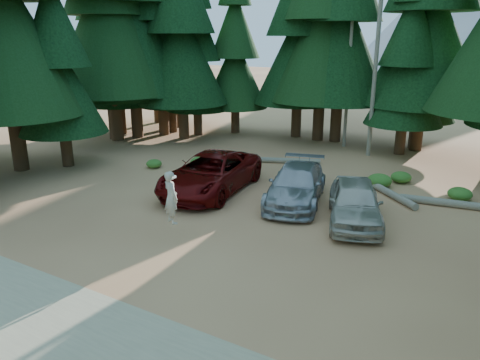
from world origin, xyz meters
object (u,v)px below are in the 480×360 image
(red_pickup, at_px, (211,173))
(log_right, at_px, (464,205))
(silver_minivan_center, at_px, (296,185))
(frisbee_player, at_px, (171,197))
(log_left, at_px, (282,160))
(log_mid, at_px, (389,193))
(silver_minivan_right, at_px, (355,202))

(red_pickup, bearing_deg, log_right, 11.51)
(silver_minivan_center, height_order, frisbee_player, frisbee_player)
(red_pickup, distance_m, silver_minivan_center, 3.99)
(silver_minivan_center, xyz_separation_m, frisbee_player, (-2.26, -5.57, 0.73))
(red_pickup, distance_m, log_left, 6.17)
(log_mid, bearing_deg, silver_minivan_right, -53.70)
(log_right, bearing_deg, log_mid, 171.49)
(log_right, bearing_deg, frisbee_player, -144.11)
(red_pickup, xyz_separation_m, log_right, (10.27, 3.48, -0.71))
(log_left, distance_m, log_mid, 7.04)
(log_left, xyz_separation_m, log_mid, (6.54, -2.60, 0.01))
(red_pickup, height_order, log_right, red_pickup)
(silver_minivan_center, bearing_deg, frisbee_player, -127.40)
(log_left, bearing_deg, log_right, -37.88)
(silver_minivan_center, distance_m, log_left, 6.36)
(log_right, bearing_deg, silver_minivan_center, -164.44)
(log_mid, relative_size, log_right, 0.75)
(red_pickup, xyz_separation_m, log_mid, (7.20, 3.49, -0.72))
(silver_minivan_center, relative_size, log_right, 1.06)
(log_left, height_order, log_right, log_right)
(log_mid, xyz_separation_m, log_right, (3.07, -0.01, 0.00))
(log_right, bearing_deg, log_left, 156.43)
(red_pickup, bearing_deg, log_mid, 18.64)
(silver_minivan_right, bearing_deg, log_mid, 63.19)
(silver_minivan_center, relative_size, log_mid, 1.40)
(red_pickup, distance_m, log_right, 10.87)
(log_mid, height_order, log_right, log_right)
(red_pickup, height_order, silver_minivan_center, red_pickup)
(red_pickup, bearing_deg, silver_minivan_right, -9.34)
(silver_minivan_center, xyz_separation_m, log_right, (6.33, 2.81, -0.61))
(log_mid, distance_m, log_right, 3.07)
(silver_minivan_center, distance_m, frisbee_player, 6.06)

